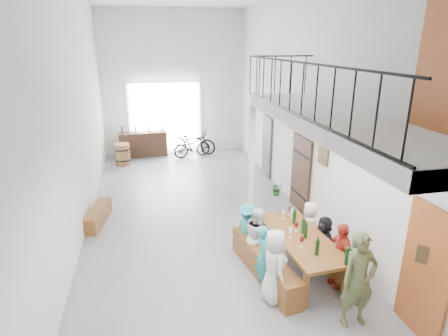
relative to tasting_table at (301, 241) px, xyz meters
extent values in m
plane|color=slate|center=(-1.55, 3.05, -0.71)|extent=(12.00, 12.00, 0.00)
plane|color=white|center=(-1.55, 9.05, 2.04)|extent=(5.50, 0.00, 5.50)
plane|color=white|center=(-1.55, -2.95, 2.04)|extent=(5.50, 0.00, 5.50)
plane|color=white|center=(-4.30, 3.05, 2.04)|extent=(0.00, 12.00, 12.00)
plane|color=white|center=(1.20, 3.05, 2.04)|extent=(0.00, 12.00, 12.00)
cube|color=white|center=(-1.95, 8.99, 0.69)|extent=(2.80, 0.08, 2.80)
cube|color=#94461F|center=(1.15, -1.85, 0.34)|extent=(0.06, 0.95, 2.10)
cube|color=#382315|center=(1.15, 2.75, 0.29)|extent=(0.06, 1.10, 2.00)
cube|color=#333E35|center=(1.15, 5.55, 0.29)|extent=(0.06, 0.80, 2.00)
cube|color=#94461F|center=(1.15, -1.45, 3.39)|extent=(0.06, 0.90, 1.95)
cube|color=#46341C|center=(1.17, 1.65, 1.19)|extent=(0.04, 0.45, 0.55)
cylinder|color=white|center=(1.16, 4.25, 1.69)|extent=(0.04, 0.28, 0.28)
cube|color=silver|center=(0.45, -0.15, 2.29)|extent=(1.50, 5.60, 0.25)
cube|color=black|center=(-0.28, -0.15, 3.27)|extent=(0.03, 5.60, 0.03)
cube|color=black|center=(-0.28, -0.15, 2.44)|extent=(0.03, 5.60, 0.03)
cube|color=black|center=(0.45, 2.63, 3.27)|extent=(1.50, 0.03, 0.03)
cube|color=silver|center=(-0.25, 2.60, 0.73)|extent=(0.14, 0.14, 2.88)
cube|color=brown|center=(0.00, 0.00, 0.05)|extent=(1.07, 2.30, 0.06)
cube|color=brown|center=(-0.32, -0.99, -0.34)|extent=(0.08, 0.08, 0.73)
cube|color=brown|center=(0.45, -0.94, -0.34)|extent=(0.08, 0.08, 0.73)
cube|color=brown|center=(-0.45, 0.94, -0.34)|extent=(0.08, 0.08, 0.73)
cube|color=brown|center=(0.32, 0.99, -0.34)|extent=(0.08, 0.08, 0.73)
cube|color=brown|center=(-0.71, 0.03, -0.44)|extent=(0.72, 2.32, 0.53)
cube|color=brown|center=(0.63, 0.00, -0.46)|extent=(0.36, 2.17, 0.50)
cylinder|color=black|center=(0.07, 0.53, 0.26)|extent=(0.07, 0.07, 0.35)
cylinder|color=black|center=(0.01, -0.64, 0.26)|extent=(0.07, 0.07, 0.35)
cylinder|color=black|center=(0.08, 0.12, 0.26)|extent=(0.07, 0.07, 0.35)
cylinder|color=black|center=(0.05, -0.06, 0.26)|extent=(0.07, 0.07, 0.35)
cube|color=brown|center=(-4.05, 3.05, -0.50)|extent=(0.57, 1.47, 0.40)
cylinder|color=brown|center=(-3.62, 7.72, -0.31)|extent=(0.53, 0.53, 0.79)
cylinder|color=black|center=(-3.62, 7.72, -0.51)|extent=(0.54, 0.54, 0.05)
cylinder|color=black|center=(-3.62, 7.72, -0.11)|extent=(0.54, 0.54, 0.05)
cube|color=#382315|center=(-2.87, 8.70, -0.23)|extent=(1.84, 0.60, 0.96)
cylinder|color=black|center=(-3.63, 8.62, 0.39)|extent=(0.06, 0.06, 0.28)
cylinder|color=black|center=(-3.13, 8.70, 0.39)|extent=(0.06, 0.06, 0.28)
cylinder|color=black|center=(-2.62, 8.71, 0.39)|extent=(0.06, 0.06, 0.28)
cylinder|color=black|center=(-2.12, 8.73, 0.39)|extent=(0.06, 0.06, 0.28)
imported|color=silver|center=(-0.76, -0.65, -0.04)|extent=(0.45, 0.67, 1.34)
imported|color=teal|center=(-0.82, -0.22, -0.10)|extent=(0.33, 0.47, 1.22)
imported|color=silver|center=(-0.72, 0.45, -0.08)|extent=(0.58, 0.68, 1.25)
imported|color=teal|center=(-0.80, 0.86, -0.13)|extent=(0.52, 0.80, 1.16)
imported|color=red|center=(0.55, -0.51, -0.08)|extent=(0.34, 0.75, 1.26)
imported|color=black|center=(0.57, 0.19, -0.18)|extent=(0.31, 0.97, 1.05)
imported|color=silver|center=(0.51, 0.72, -0.14)|extent=(0.52, 0.64, 1.13)
imported|color=#4E5530|center=(0.31, -1.47, 0.09)|extent=(0.59, 0.39, 1.60)
imported|color=#1B4B15|center=(0.90, 3.79, -0.51)|extent=(0.36, 0.32, 0.38)
imported|color=black|center=(-0.91, 8.65, -0.21)|extent=(1.96, 1.46, 0.98)
imported|color=black|center=(-1.02, 8.14, -0.26)|extent=(1.54, 0.71, 0.89)
camera|label=1|loc=(-2.75, -5.84, 3.58)|focal=30.00mm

